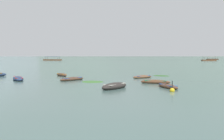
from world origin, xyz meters
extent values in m
plane|color=#425B56|center=(0.00, 1500.00, 0.00)|extent=(6000.00, 6000.00, 0.00)
cone|color=#56665B|center=(-188.42, 2523.45, 221.92)|extent=(1823.85, 1823.85, 443.83)
cone|color=#56665B|center=(814.01, 2244.17, 254.77)|extent=(2130.73, 2130.73, 509.54)
ellipsoid|color=#4C3323|center=(-4.67, 31.98, 0.15)|extent=(2.34, 3.25, 0.50)
cube|color=orange|center=(-4.67, 31.98, 0.30)|extent=(1.68, 2.34, 0.05)
cube|color=#4C3323|center=(-4.67, 31.98, 0.35)|extent=(0.53, 0.35, 0.04)
ellipsoid|color=brown|center=(6.53, 28.18, 0.14)|extent=(3.18, 2.67, 0.46)
cube|color=#28519E|center=(6.53, 28.18, 0.28)|extent=(2.29, 1.92, 0.05)
cube|color=brown|center=(6.53, 28.18, 0.33)|extent=(0.46, 0.60, 0.04)
ellipsoid|color=brown|center=(6.89, 21.49, 0.15)|extent=(3.25, 1.72, 0.49)
cube|color=#197A56|center=(6.89, 21.49, 0.30)|extent=(2.34, 1.24, 0.05)
cube|color=brown|center=(6.89, 21.49, 0.35)|extent=(0.24, 0.61, 0.04)
ellipsoid|color=#4C3323|center=(-2.37, 25.28, 0.14)|extent=(3.09, 3.33, 0.48)
cube|color=#28519E|center=(-2.37, 25.28, 0.29)|extent=(2.22, 2.39, 0.05)
cube|color=#4C3323|center=(-2.37, 25.28, 0.34)|extent=(0.53, 0.48, 0.04)
ellipsoid|color=#2D2826|center=(2.36, 17.42, 0.20)|extent=(3.04, 3.52, 0.67)
cube|color=#B7B2A3|center=(2.36, 17.42, 0.40)|extent=(2.19, 2.53, 0.05)
cube|color=#2D2826|center=(2.36, 17.42, 0.45)|extent=(0.70, 0.54, 0.04)
ellipsoid|color=#4C3323|center=(7.25, 17.66, 0.13)|extent=(1.69, 3.31, 0.45)
cube|color=#28519E|center=(7.25, 17.66, 0.27)|extent=(1.22, 2.38, 0.05)
cube|color=#4C3323|center=(7.25, 17.66, 0.32)|extent=(0.60, 0.24, 0.04)
ellipsoid|color=navy|center=(-8.88, 25.73, 0.16)|extent=(2.64, 4.14, 0.54)
cube|color=#B22D28|center=(-8.88, 25.73, 0.32)|extent=(1.90, 2.98, 0.05)
cube|color=navy|center=(-8.88, 25.73, 0.37)|extent=(0.76, 0.38, 0.04)
cube|color=brown|center=(60.01, 135.27, 0.27)|extent=(7.57, 3.31, 0.90)
cylinder|color=#4C4742|center=(62.89, 136.39, 1.40)|extent=(0.10, 0.10, 1.80)
cylinder|color=#4C4742|center=(62.83, 134.01, 1.40)|extent=(0.10, 0.10, 1.80)
cylinder|color=#4C4742|center=(57.19, 136.53, 1.40)|extent=(0.10, 0.10, 1.80)
cylinder|color=#4C4742|center=(57.13, 134.14, 1.40)|extent=(0.10, 0.10, 1.80)
cube|color=#9E998E|center=(60.01, 135.27, 2.29)|extent=(6.36, 2.78, 0.12)
cube|color=brown|center=(-29.01, 150.77, 0.27)|extent=(11.19, 6.40, 0.90)
cylinder|color=#4C4742|center=(-24.76, 151.18, 1.40)|extent=(0.10, 0.10, 1.80)
cylinder|color=#4C4742|center=(-25.50, 148.33, 1.40)|extent=(0.10, 0.10, 1.80)
cylinder|color=#4C4742|center=(-32.52, 153.20, 1.40)|extent=(0.10, 0.10, 1.80)
cylinder|color=#4C4742|center=(-33.26, 150.35, 1.40)|extent=(0.10, 0.10, 1.80)
cube|color=#334C75|center=(-29.01, 150.77, 2.29)|extent=(9.40, 5.38, 0.12)
cube|color=#4C3323|center=(77.66, 171.26, 0.27)|extent=(8.08, 3.63, 0.90)
cylinder|color=#4C4742|center=(80.46, 172.64, 1.40)|extent=(0.10, 0.10, 1.80)
cylinder|color=#4C4742|center=(80.73, 170.72, 1.40)|extent=(0.10, 0.10, 1.80)
cylinder|color=#4C4742|center=(74.59, 171.81, 1.40)|extent=(0.10, 0.10, 1.80)
cylinder|color=#4C4742|center=(74.86, 169.88, 1.40)|extent=(0.10, 0.10, 1.80)
cube|color=#9E998E|center=(77.66, 171.26, 2.29)|extent=(6.79, 3.05, 0.12)
sphere|color=yellow|center=(6.99, 15.26, 0.08)|extent=(0.42, 0.42, 0.42)
cylinder|color=black|center=(6.99, 15.26, 0.49)|extent=(0.06, 0.06, 0.81)
ellipsoid|color=#38662D|center=(0.15, 23.33, 0.00)|extent=(3.36, 3.27, 0.14)
ellipsoid|color=#2D5628|center=(9.82, 31.59, 0.00)|extent=(3.09, 3.35, 0.14)
camera|label=1|loc=(1.32, -5.48, 2.95)|focal=41.30mm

